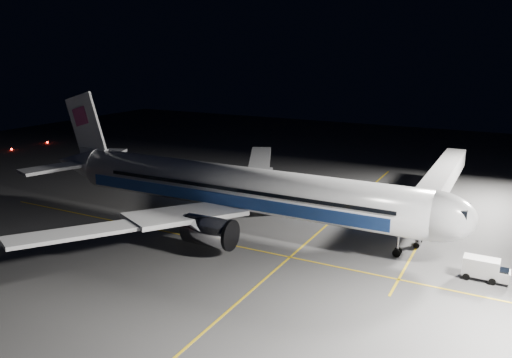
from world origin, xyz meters
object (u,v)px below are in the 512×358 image
object	(u,v)px
jet_bridge	(439,182)
baggage_tug	(250,182)
service_truck	(485,269)
safety_cone_a	(235,194)
safety_cone_b	(318,205)
airliner	(232,188)
safety_cone_c	(287,198)

from	to	relation	value
jet_bridge	baggage_tug	size ratio (longest dim) A/B	11.29
service_truck	safety_cone_a	distance (m)	39.88
jet_bridge	service_truck	distance (m)	21.73
safety_cone_b	jet_bridge	bearing A→B (deg)	17.88
airliner	safety_cone_a	bearing A→B (deg)	118.51
jet_bridge	safety_cone_a	xyz separation A→B (m)	(-29.65, -5.95, -4.32)
jet_bridge	safety_cone_b	size ratio (longest dim) A/B	53.57
jet_bridge	safety_cone_b	world-z (taller)	jet_bridge
service_truck	safety_cone_b	distance (m)	27.95
jet_bridge	safety_cone_c	bearing A→B (deg)	-168.87
baggage_tug	service_truck	bearing A→B (deg)	-11.52
safety_cone_a	safety_cone_c	size ratio (longest dim) A/B	0.98
airliner	baggage_tug	size ratio (longest dim) A/B	20.18
safety_cone_a	safety_cone_b	xyz separation A→B (m)	(13.65, 0.79, 0.06)
service_truck	baggage_tug	world-z (taller)	service_truck
airliner	safety_cone_a	world-z (taller)	airliner
jet_bridge	service_truck	bearing A→B (deg)	-69.16
safety_cone_a	safety_cone_b	size ratio (longest dim) A/B	0.82
safety_cone_a	airliner	bearing A→B (deg)	-61.49
airliner	safety_cone_b	size ratio (longest dim) A/B	95.74
jet_bridge	safety_cone_c	distance (m)	22.14
service_truck	safety_cone_b	xyz separation A→B (m)	(-23.63, 14.90, -0.89)
airliner	service_truck	size ratio (longest dim) A/B	13.84
airliner	baggage_tug	xyz separation A→B (m)	(-7.03, 17.87, -4.30)
airliner	safety_cone_a	size ratio (longest dim) A/B	116.85
baggage_tug	safety_cone_a	size ratio (longest dim) A/B	5.79
safety_cone_c	safety_cone_a	bearing A→B (deg)	-168.11
jet_bridge	safety_cone_c	size ratio (longest dim) A/B	64.34
baggage_tug	safety_cone_a	distance (m)	5.81
service_truck	baggage_tug	size ratio (longest dim) A/B	1.46
safety_cone_a	safety_cone_c	xyz separation A→B (m)	(8.34, 1.76, 0.00)
safety_cone_c	service_truck	bearing A→B (deg)	-28.73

